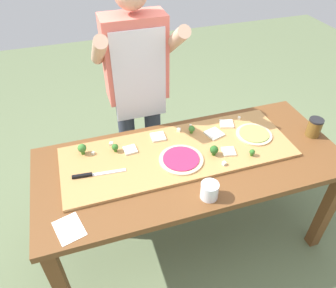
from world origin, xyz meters
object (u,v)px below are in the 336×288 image
(pizza_whole_pesto_green, at_px, (254,134))
(cheese_crumble_b, at_px, (111,144))
(cheese_crumble_f, at_px, (239,118))
(pizza_slice_far_right, at_px, (214,134))
(broccoli_floret_center_right, at_px, (115,147))
(cheese_crumble_a, at_px, (179,130))
(prep_table, at_px, (190,171))
(pizza_slice_near_left, at_px, (226,124))
(broccoli_floret_center_left, at_px, (192,129))
(chefs_knife, at_px, (92,175))
(cook_center, at_px, (137,83))
(cheese_crumble_e, at_px, (93,153))
(broccoli_floret_front_right, at_px, (252,152))
(broccoli_floret_front_mid, at_px, (82,148))
(pizza_slice_far_left, at_px, (130,150))
(sauce_jar, at_px, (314,127))
(pizza_slice_center, at_px, (228,151))
(flour_cup, at_px, (209,191))
(recipe_note, at_px, (69,229))
(pizza_whole_beet_magenta, at_px, (181,159))
(broccoli_floret_back_right, at_px, (214,150))
(cheese_crumble_c, at_px, (190,125))
(cheese_crumble_d, at_px, (224,163))
(pizza_slice_near_right, at_px, (158,137))

(pizza_whole_pesto_green, height_order, cheese_crumble_b, cheese_crumble_b)
(cheese_crumble_f, bearing_deg, pizza_slice_far_right, -155.91)
(broccoli_floret_center_right, xyz_separation_m, cheese_crumble_a, (0.43, 0.07, -0.02))
(prep_table, bearing_deg, pizza_slice_near_left, 34.37)
(broccoli_floret_center_left, height_order, cheese_crumble_a, broccoli_floret_center_left)
(pizza_whole_pesto_green, bearing_deg, chefs_knife, -177.46)
(broccoli_floret_center_left, xyz_separation_m, cook_center, (-0.26, 0.37, 0.18))
(cheese_crumble_e, bearing_deg, broccoli_floret_front_right, -18.70)
(broccoli_floret_front_mid, bearing_deg, cheese_crumble_e, -20.89)
(pizza_slice_far_left, distance_m, sauce_jar, 1.18)
(broccoli_floret_front_right, bearing_deg, pizza_slice_near_left, 90.80)
(pizza_slice_far_right, bearing_deg, pizza_slice_center, -86.55)
(prep_table, relative_size, pizza_slice_near_left, 20.84)
(cheese_crumble_e, bearing_deg, prep_table, -20.67)
(cheese_crumble_a, height_order, sauce_jar, sauce_jar)
(pizza_whole_pesto_green, height_order, pizza_slice_far_right, pizza_whole_pesto_green)
(broccoli_floret_front_right, xyz_separation_m, flour_cup, (-0.36, -0.20, -0.00))
(recipe_note, bearing_deg, cheese_crumble_f, 24.66)
(pizza_whole_beet_magenta, height_order, broccoli_floret_front_right, broccoli_floret_front_right)
(prep_table, distance_m, broccoli_floret_back_right, 0.20)
(cheese_crumble_c, bearing_deg, cheese_crumble_e, -172.61)
(prep_table, bearing_deg, cook_center, 106.30)
(pizza_whole_beet_magenta, xyz_separation_m, pizza_slice_near_left, (0.41, 0.24, -0.00))
(pizza_slice_center, relative_size, broccoli_floret_center_right, 1.45)
(pizza_whole_beet_magenta, relative_size, cheese_crumble_f, 14.86)
(chefs_knife, distance_m, cheese_crumble_e, 0.18)
(pizza_slice_far_left, height_order, cheese_crumble_d, cheese_crumble_d)
(pizza_slice_near_left, distance_m, cheese_crumble_c, 0.24)
(pizza_slice_near_left, xyz_separation_m, pizza_slice_near_right, (-0.48, 0.01, 0.00))
(broccoli_floret_front_mid, bearing_deg, sauce_jar, -9.76)
(chefs_knife, relative_size, recipe_note, 1.87)
(pizza_slice_near_right, distance_m, broccoli_floret_front_right, 0.59)
(broccoli_floret_front_mid, bearing_deg, cheese_crumble_b, 8.34)
(broccoli_floret_front_right, height_order, cheese_crumble_e, broccoli_floret_front_right)
(prep_table, relative_size, pizza_slice_near_right, 20.74)
(pizza_whole_pesto_green, height_order, broccoli_floret_center_left, broccoli_floret_center_left)
(broccoli_floret_back_right, bearing_deg, pizza_slice_center, -4.27)
(pizza_whole_pesto_green, bearing_deg, pizza_slice_far_left, 173.16)
(chefs_knife, height_order, broccoli_floret_front_mid, broccoli_floret_front_mid)
(pizza_slice_near_right, bearing_deg, recipe_note, -138.98)
(prep_table, height_order, broccoli_floret_back_right, broccoli_floret_back_right)
(chefs_knife, relative_size, pizza_whole_beet_magenta, 1.14)
(pizza_slice_near_left, distance_m, pizza_slice_far_right, 0.14)
(chefs_knife, relative_size, pizza_slice_center, 3.84)
(pizza_slice_center, height_order, cook_center, cook_center)
(pizza_slice_far_left, xyz_separation_m, pizza_slice_near_right, (0.20, 0.07, 0.00))
(flour_cup, height_order, cook_center, cook_center)
(broccoli_floret_front_mid, distance_m, broccoli_floret_center_left, 0.69)
(pizza_slice_center, bearing_deg, prep_table, 173.48)
(pizza_whole_beet_magenta, bearing_deg, pizza_whole_pesto_green, 8.81)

